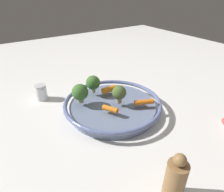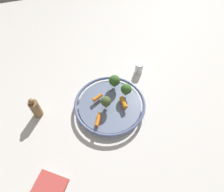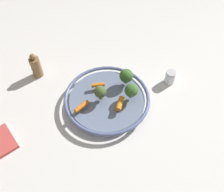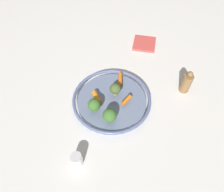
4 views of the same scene
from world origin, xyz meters
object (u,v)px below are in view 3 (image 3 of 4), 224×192
at_px(broccoli_floret_large, 131,90).
at_px(salt_shaker, 170,77).
at_px(baby_carrot_center, 98,85).
at_px(broccoli_floret_mid, 126,76).
at_px(serving_bowl, 107,100).
at_px(baby_carrot_back, 82,106).
at_px(pepper_mill, 36,66).
at_px(broccoli_floret_small, 100,92).
at_px(baby_carrot_right, 120,103).

xyz_separation_m(broccoli_floret_large, salt_shaker, (-0.16, 0.14, -0.05)).
xyz_separation_m(baby_carrot_center, broccoli_floret_mid, (-0.05, 0.10, 0.03)).
height_order(serving_bowl, baby_carrot_center, baby_carrot_center).
bearing_deg(broccoli_floret_mid, baby_carrot_back, -37.73).
distance_m(salt_shaker, pepper_mill, 0.57).
relative_size(serving_bowl, broccoli_floret_mid, 5.18).
bearing_deg(broccoli_floret_large, serving_bowl, -73.81).
bearing_deg(broccoli_floret_small, broccoli_floret_large, 108.65).
height_order(broccoli_floret_large, pepper_mill, pepper_mill).
bearing_deg(baby_carrot_center, salt_shaker, 117.23).
xyz_separation_m(serving_bowl, broccoli_floret_small, (0.01, -0.02, 0.06)).
bearing_deg(pepper_mill, broccoli_floret_large, 83.95).
bearing_deg(broccoli_floret_mid, pepper_mill, -86.51).
xyz_separation_m(serving_bowl, baby_carrot_right, (0.02, 0.06, 0.03)).
bearing_deg(baby_carrot_right, serving_bowl, -112.54).
distance_m(baby_carrot_center, pepper_mill, 0.29).
relative_size(baby_carrot_back, pepper_mill, 0.53).
height_order(baby_carrot_back, broccoli_floret_large, broccoli_floret_large).
xyz_separation_m(baby_carrot_back, broccoli_floret_large, (-0.10, 0.17, 0.03)).
bearing_deg(broccoli_floret_small, pepper_mill, -104.75).
bearing_deg(baby_carrot_back, broccoli_floret_mid, 142.27).
distance_m(serving_bowl, broccoli_floret_large, 0.11).
bearing_deg(baby_carrot_right, salt_shaker, 141.26).
distance_m(broccoli_floret_mid, pepper_mill, 0.39).
relative_size(baby_carrot_right, baby_carrot_back, 0.90).
xyz_separation_m(broccoli_floret_small, broccoli_floret_mid, (-0.11, 0.08, -0.00)).
relative_size(serving_bowl, baby_carrot_right, 5.84).
bearing_deg(pepper_mill, baby_carrot_right, 76.39).
distance_m(broccoli_floret_small, salt_shaker, 0.32).
bearing_deg(serving_bowl, broccoli_floret_small, -62.02).
relative_size(baby_carrot_back, salt_shaker, 1.06).
distance_m(baby_carrot_center, salt_shaker, 0.31).
bearing_deg(salt_shaker, serving_bowl, -50.93).
bearing_deg(broccoli_floret_large, salt_shaker, 139.09).
height_order(baby_carrot_center, salt_shaker, baby_carrot_center).
bearing_deg(broccoli_floret_mid, salt_shaker, 117.20).
height_order(baby_carrot_center, pepper_mill, pepper_mill).
relative_size(baby_carrot_right, salt_shaker, 0.95).
height_order(baby_carrot_center, baby_carrot_right, baby_carrot_right).
bearing_deg(baby_carrot_center, baby_carrot_right, 58.45).
relative_size(baby_carrot_back, broccoli_floret_mid, 0.99).
distance_m(baby_carrot_right, pepper_mill, 0.41).
distance_m(serving_bowl, broccoli_floret_mid, 0.12).
xyz_separation_m(baby_carrot_right, pepper_mill, (-0.10, -0.40, -0.00)).
xyz_separation_m(baby_carrot_right, broccoli_floret_large, (-0.05, 0.03, 0.03)).
height_order(broccoli_floret_small, pepper_mill, pepper_mill).
distance_m(baby_carrot_center, baby_carrot_right, 0.13).
relative_size(broccoli_floret_mid, salt_shaker, 1.07).
xyz_separation_m(baby_carrot_center, broccoli_floret_large, (0.02, 0.14, 0.03)).
distance_m(baby_carrot_center, broccoli_floret_large, 0.14).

